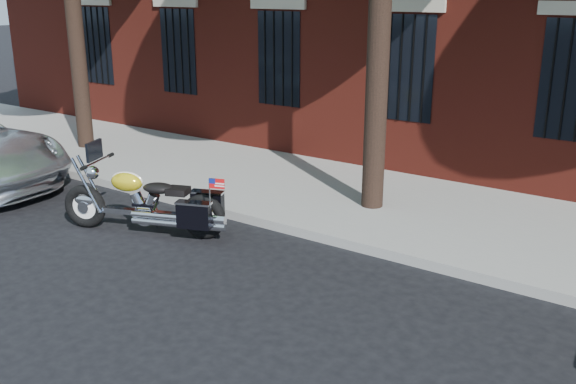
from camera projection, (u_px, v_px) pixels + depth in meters
The scene contains 4 objects.
ground at pixel (240, 264), 8.89m from camera, with size 120.00×120.00×0.00m, color black.
curb at pixel (297, 230), 9.94m from camera, with size 40.00×0.16×0.15m, color gray.
sidewalk at pixel (356, 199), 11.40m from camera, with size 40.00×3.60×0.15m, color gray.
motorcycle at pixel (151, 205), 9.84m from camera, with size 2.77×1.41×1.42m.
Camera 1 is at (5.26, -6.29, 3.64)m, focal length 40.00 mm.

